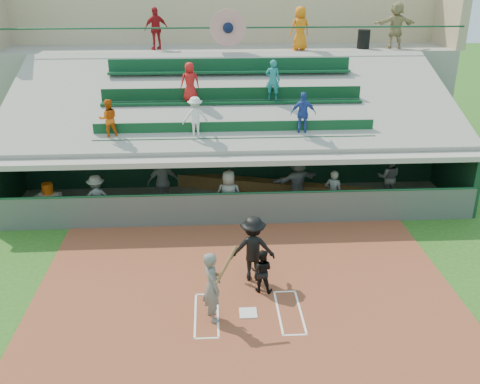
{
  "coord_description": "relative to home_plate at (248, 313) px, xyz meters",
  "views": [
    {
      "loc": [
        -0.84,
        -10.94,
        7.87
      ],
      "look_at": [
        0.0,
        3.5,
        1.8
      ],
      "focal_mm": 40.0,
      "sensor_mm": 36.0,
      "label": 1
    }
  ],
  "objects": [
    {
      "name": "home_umpire",
      "position": [
        0.24,
        1.62,
        0.91
      ],
      "size": [
        1.22,
        0.74,
        1.85
      ],
      "primitive_type": "imported",
      "rotation": [
        0.0,
        0.0,
        3.1
      ],
      "color": "black",
      "rests_on": "dirt_slab"
    },
    {
      "name": "concourse_slab",
      "position": [
        0.0,
        13.5,
        2.26
      ],
      "size": [
        20.0,
        3.0,
        4.6
      ],
      "primitive_type": "cube",
      "color": "gray",
      "rests_on": "ground"
    },
    {
      "name": "concourse_staff_b",
      "position": [
        3.09,
        12.53,
        5.47
      ],
      "size": [
        1.0,
        0.78,
        1.8
      ],
      "primitive_type": "imported",
      "rotation": [
        0.0,
        0.0,
        3.41
      ],
      "color": "orange",
      "rests_on": "concourse_slab"
    },
    {
      "name": "grandstand",
      "position": [
        -0.01,
        10.51,
        2.23
      ],
      "size": [
        20.4,
        10.4,
        7.8
      ],
      "color": "#535853",
      "rests_on": "ground"
    },
    {
      "name": "water_cooler",
      "position": [
        -6.47,
        6.39,
        0.83
      ],
      "size": [
        0.37,
        0.37,
        0.37
      ],
      "primitive_type": "cylinder",
      "color": "#ED5B0D",
      "rests_on": "white_table"
    },
    {
      "name": "batter_at_plate",
      "position": [
        -0.87,
        -0.14,
        0.89
      ],
      "size": [
        0.94,
        0.8,
        1.95
      ],
      "color": "#585A55",
      "rests_on": "dirt_slab"
    },
    {
      "name": "dugout_player_d",
      "position": [
        2.16,
        6.26,
        0.95
      ],
      "size": [
        1.83,
        1.2,
        1.89
      ],
      "primitive_type": "imported",
      "rotation": [
        0.0,
        0.0,
        3.54
      ],
      "color": "#595C57",
      "rests_on": "dugout_floor"
    },
    {
      "name": "batters_box_chalk",
      "position": [
        0.0,
        0.0,
        -0.01
      ],
      "size": [
        2.65,
        1.85,
        0.01
      ],
      "color": "white",
      "rests_on": "dirt_slab"
    },
    {
      "name": "catcher",
      "position": [
        0.42,
        0.99,
        0.58
      ],
      "size": [
        0.67,
        0.57,
        1.19
      ],
      "primitive_type": "imported",
      "rotation": [
        0.0,
        0.0,
        2.92
      ],
      "color": "black",
      "rests_on": "dirt_slab"
    },
    {
      "name": "trash_bin",
      "position": [
        5.97,
        12.84,
        4.97
      ],
      "size": [
        0.54,
        0.54,
        0.8
      ],
      "primitive_type": "cylinder",
      "color": "black",
      "rests_on": "concourse_slab"
    },
    {
      "name": "dugout_player_b",
      "position": [
        -2.51,
        6.46,
        0.95
      ],
      "size": [
        1.17,
        0.64,
        1.88
      ],
      "primitive_type": "imported",
      "rotation": [
        0.0,
        0.0,
        3.31
      ],
      "color": "#60635E",
      "rests_on": "dugout_floor"
    },
    {
      "name": "dugout_bench",
      "position": [
        -0.05,
        7.96,
        0.25
      ],
      "size": [
        15.78,
        5.52,
        0.49
      ],
      "primitive_type": "cube",
      "rotation": [
        0.0,
        0.0,
        -0.31
      ],
      "color": "olive",
      "rests_on": "dugout_floor"
    },
    {
      "name": "white_table",
      "position": [
        -6.47,
        6.32,
        0.33
      ],
      "size": [
        0.85,
        0.72,
        0.64
      ],
      "primitive_type": "cube",
      "rotation": [
        0.0,
        0.0,
        -0.25
      ],
      "color": "white",
      "rests_on": "dugout_floor"
    },
    {
      "name": "dugout_player_c",
      "position": [
        -0.27,
        5.3,
        0.88
      ],
      "size": [
        0.94,
        0.68,
        1.76
      ],
      "primitive_type": "imported",
      "rotation": [
        0.0,
        0.0,
        2.99
      ],
      "color": "#5C5F5A",
      "rests_on": "dugout_floor"
    },
    {
      "name": "dirt_slab",
      "position": [
        0.0,
        0.5,
        -0.03
      ],
      "size": [
        11.0,
        9.0,
        0.02
      ],
      "primitive_type": "cube",
      "color": "brown",
      "rests_on": "ground"
    },
    {
      "name": "home_plate",
      "position": [
        0.0,
        0.0,
        0.0
      ],
      "size": [
        0.43,
        0.43,
        0.03
      ],
      "primitive_type": "cube",
      "color": "silver",
      "rests_on": "dirt_slab"
    },
    {
      "name": "dugout_player_a",
      "position": [
        -4.64,
        5.57,
        0.8
      ],
      "size": [
        1.14,
        0.81,
        1.59
      ],
      "primitive_type": "imported",
      "rotation": [
        0.0,
        0.0,
        3.38
      ],
      "color": "#5E615C",
      "rests_on": "dugout_floor"
    },
    {
      "name": "dugout_player_f",
      "position": [
        5.59,
        6.77,
        0.84
      ],
      "size": [
        0.95,
        0.82,
        1.67
      ],
      "primitive_type": "imported",
      "rotation": [
        0.0,
        0.0,
        2.88
      ],
      "color": "#565954",
      "rests_on": "dugout_floor"
    },
    {
      "name": "dugout_floor",
      "position": [
        0.0,
        6.75,
        -0.02
      ],
      "size": [
        16.0,
        3.5,
        0.04
      ],
      "primitive_type": "cube",
      "color": "gray",
      "rests_on": "ground"
    },
    {
      "name": "dugout_player_e",
      "position": [
        3.29,
        5.55,
        0.8
      ],
      "size": [
        0.69,
        0.58,
        1.6
      ],
      "primitive_type": "imported",
      "rotation": [
        0.0,
        0.0,
        2.73
      ],
      "color": "#535551",
      "rests_on": "dugout_floor"
    },
    {
      "name": "concourse_staff_a",
      "position": [
        -3.04,
        12.99,
        5.45
      ],
      "size": [
        1.12,
        0.82,
        1.77
      ],
      "primitive_type": "imported",
      "rotation": [
        0.0,
        0.0,
        3.56
      ],
      "color": "#A11217",
      "rests_on": "concourse_slab"
    },
    {
      "name": "ground",
      "position": [
        0.0,
        0.0,
        -0.04
      ],
      "size": [
        100.0,
        100.0,
        0.0
      ],
      "primitive_type": "plane",
      "color": "#255417",
      "rests_on": "ground"
    },
    {
      "name": "concourse_staff_c",
      "position": [
        7.35,
        12.87,
        5.55
      ],
      "size": [
        1.86,
        0.69,
        1.97
      ],
      "primitive_type": "imported",
      "rotation": [
        0.0,
        0.0,
        3.2
      ],
      "color": "tan",
      "rests_on": "concourse_slab"
    }
  ]
}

